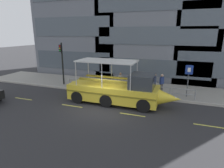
% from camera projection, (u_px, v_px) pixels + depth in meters
% --- Properties ---
extents(ground_plane, '(120.00, 120.00, 0.00)m').
position_uv_depth(ground_plane, '(104.00, 107.00, 14.38)').
color(ground_plane, '#2B2B2D').
extents(sidewalk, '(32.00, 4.80, 0.18)m').
position_uv_depth(sidewalk, '(124.00, 87.00, 19.44)').
color(sidewalk, gray).
rests_on(sidewalk, ground_plane).
extents(curb_edge, '(32.00, 0.18, 0.18)m').
position_uv_depth(curb_edge, '(117.00, 94.00, 17.18)').
color(curb_edge, '#B2ADA3').
rests_on(curb_edge, ground_plane).
extents(lane_centreline, '(25.80, 0.12, 0.01)m').
position_uv_depth(lane_centreline, '(100.00, 110.00, 13.81)').
color(lane_centreline, '#DBD64C').
rests_on(lane_centreline, ground_plane).
extents(curb_guardrail, '(11.78, 0.09, 0.88)m').
position_uv_depth(curb_guardrail, '(125.00, 86.00, 17.07)').
color(curb_guardrail, gray).
rests_on(curb_guardrail, sidewalk).
extents(traffic_light_pole, '(0.24, 0.46, 4.34)m').
position_uv_depth(traffic_light_pole, '(62.00, 60.00, 19.34)').
color(traffic_light_pole, black).
rests_on(traffic_light_pole, sidewalk).
extents(parking_sign, '(0.60, 0.12, 2.72)m').
position_uv_depth(parking_sign, '(189.00, 76.00, 15.73)').
color(parking_sign, '#4C4F54').
rests_on(parking_sign, sidewalk).
extents(duck_tour_boat, '(8.86, 2.52, 3.41)m').
position_uv_depth(duck_tour_boat, '(119.00, 90.00, 14.89)').
color(duck_tour_boat, yellow).
rests_on(duck_tour_boat, ground_plane).
extents(pedestrian_near_bow, '(0.38, 0.39, 1.76)m').
position_uv_depth(pedestrian_near_bow, '(162.00, 82.00, 16.85)').
color(pedestrian_near_bow, '#47423D').
rests_on(pedestrian_near_bow, sidewalk).
extents(pedestrian_mid_left, '(0.46, 0.23, 1.63)m').
position_uv_depth(pedestrian_mid_left, '(120.00, 79.00, 18.12)').
color(pedestrian_mid_left, black).
rests_on(pedestrian_mid_left, sidewalk).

